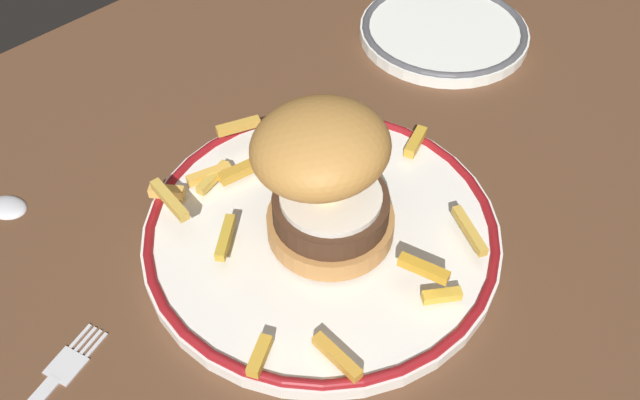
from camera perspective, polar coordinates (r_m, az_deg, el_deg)
ground_plane at (r=55.55cm, az=2.34°, el=-6.11°), size 111.48×90.20×4.00cm
dinner_plate at (r=54.49cm, az=0.00°, el=-2.67°), size 28.74×28.74×1.60cm
burger at (r=49.55cm, az=0.31°, el=2.02°), size 13.27×13.51×11.38cm
fries_pile at (r=54.33cm, az=-2.17°, el=-0.34°), size 27.20×25.39×2.45cm
side_plate at (r=77.04cm, az=10.40°, el=13.87°), size 18.30×18.30×1.60cm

